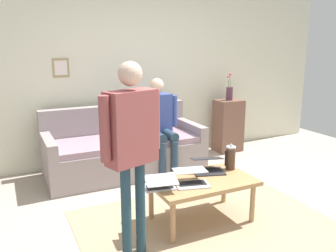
{
  "coord_description": "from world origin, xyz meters",
  "views": [
    {
      "loc": [
        1.72,
        2.77,
        1.74
      ],
      "look_at": [
        0.01,
        -0.78,
        0.8
      ],
      "focal_mm": 37.63,
      "sensor_mm": 36.0,
      "label": 1
    }
  ],
  "objects": [
    {
      "name": "laptop_left",
      "position": [
        -0.15,
        -0.16,
        0.48
      ],
      "size": [
        0.39,
        0.39,
        0.14
      ],
      "color": "#28282D",
      "rests_on": "coffee_table"
    },
    {
      "name": "back_wall",
      "position": [
        0.0,
        -2.2,
        1.35
      ],
      "size": [
        7.04,
        0.11,
        2.7
      ],
      "color": "beige",
      "rests_on": "ground_plane"
    },
    {
      "name": "laptop_right",
      "position": [
        0.49,
        0.04,
        0.48
      ],
      "size": [
        0.33,
        0.33,
        0.13
      ],
      "color": "silver",
      "rests_on": "coffee_table"
    },
    {
      "name": "flower_vase",
      "position": [
        -1.58,
        -1.82,
        0.97
      ],
      "size": [
        0.11,
        0.11,
        0.44
      ],
      "color": "#54313F",
      "rests_on": "side_shelf"
    },
    {
      "name": "couch",
      "position": [
        0.27,
        -1.62,
        0.3
      ],
      "size": [
        2.08,
        0.89,
        0.88
      ],
      "color": "gray",
      "rests_on": "ground_plane"
    },
    {
      "name": "person_standing",
      "position": [
        0.83,
        0.28,
        1.03
      ],
      "size": [
        0.56,
        0.3,
        1.61
      ],
      "color": "#223E4D",
      "rests_on": "ground_plane"
    },
    {
      "name": "french_press",
      "position": [
        -0.39,
        -0.11,
        0.56
      ],
      "size": [
        0.12,
        0.1,
        0.28
      ],
      "color": "#4C3323",
      "rests_on": "coffee_table"
    },
    {
      "name": "person_seated",
      "position": [
        -0.16,
        -1.39,
        0.73
      ],
      "size": [
        0.55,
        0.51,
        1.28
      ],
      "color": "#283D51",
      "rests_on": "ground_plane"
    },
    {
      "name": "laptop_center",
      "position": [
        0.17,
        0.06,
        0.48
      ],
      "size": [
        0.38,
        0.37,
        0.12
      ],
      "color": "silver",
      "rests_on": "coffee_table"
    },
    {
      "name": "coffee_table",
      "position": [
        0.02,
        0.01,
        0.39
      ],
      "size": [
        1.01,
        0.62,
        0.44
      ],
      "color": "#AE8251",
      "rests_on": "ground_plane"
    },
    {
      "name": "side_shelf",
      "position": [
        -1.58,
        -1.82,
        0.42
      ],
      "size": [
        0.42,
        0.32,
        0.84
      ],
      "color": "brown",
      "rests_on": "ground_plane"
    },
    {
      "name": "area_rug",
      "position": [
        0.02,
        0.11,
        0.0
      ],
      "size": [
        2.41,
        1.73,
        0.01
      ],
      "primitive_type": "cube",
      "color": "tan",
      "rests_on": "ground_plane"
    },
    {
      "name": "ground_plane",
      "position": [
        0.0,
        0.0,
        0.0
      ],
      "size": [
        7.68,
        7.68,
        0.0
      ],
      "primitive_type": "plane",
      "color": "#AFA190"
    }
  ]
}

